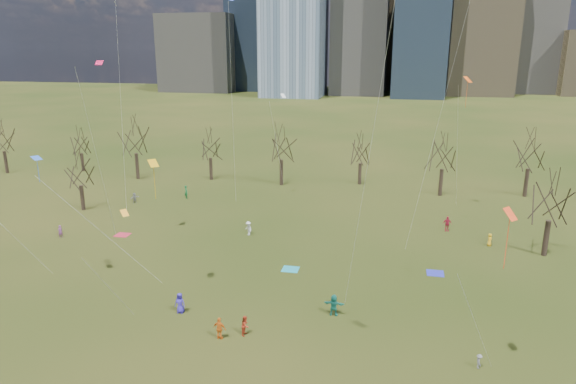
% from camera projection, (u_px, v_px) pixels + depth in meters
% --- Properties ---
extents(ground, '(500.00, 500.00, 0.00)m').
position_uv_depth(ground, '(257.00, 314.00, 41.68)').
color(ground, black).
rests_on(ground, ground).
extents(downtown_skyline, '(212.50, 78.00, 118.00)m').
position_uv_depth(downtown_skyline, '(374.00, 5.00, 229.83)').
color(downtown_skyline, slate).
rests_on(downtown_skyline, ground).
extents(bare_tree_row, '(113.04, 29.80, 9.50)m').
position_uv_depth(bare_tree_row, '(323.00, 152.00, 75.07)').
color(bare_tree_row, black).
rests_on(bare_tree_row, ground).
extents(blanket_teal, '(1.60, 1.50, 0.03)m').
position_uv_depth(blanket_teal, '(290.00, 269.00, 50.05)').
color(blanket_teal, teal).
rests_on(blanket_teal, ground).
extents(blanket_navy, '(1.60, 1.50, 0.03)m').
position_uv_depth(blanket_navy, '(435.00, 273.00, 49.19)').
color(blanket_navy, '#252CB1').
rests_on(blanket_navy, ground).
extents(blanket_crimson, '(1.60, 1.50, 0.03)m').
position_uv_depth(blanket_crimson, '(122.00, 235.00, 59.20)').
color(blanket_crimson, '#B62439').
rests_on(blanket_crimson, ground).
extents(person_0, '(0.85, 0.55, 1.73)m').
position_uv_depth(person_0, '(180.00, 303.00, 41.67)').
color(person_0, '#3326A7').
rests_on(person_0, ground).
extents(person_2, '(0.65, 0.80, 1.55)m').
position_uv_depth(person_2, '(245.00, 325.00, 38.49)').
color(person_2, '#AE2F18').
rests_on(person_2, ground).
extents(person_3, '(0.44, 0.70, 1.03)m').
position_uv_depth(person_3, '(479.00, 361.00, 34.53)').
color(person_3, slate).
rests_on(person_3, ground).
extents(person_4, '(1.09, 0.60, 1.75)m').
position_uv_depth(person_4, '(220.00, 329.00, 37.87)').
color(person_4, orange).
rests_on(person_4, ground).
extents(person_5, '(1.69, 0.60, 1.80)m').
position_uv_depth(person_5, '(334.00, 305.00, 41.27)').
color(person_5, '#1A796A').
rests_on(person_5, ground).
extents(person_7, '(0.55, 0.64, 1.48)m').
position_uv_depth(person_7, '(60.00, 231.00, 58.22)').
color(person_7, '#874386').
rests_on(person_7, ground).
extents(person_9, '(1.20, 1.16, 1.64)m').
position_uv_depth(person_9, '(248.00, 228.00, 59.00)').
color(person_9, silver).
rests_on(person_9, ground).
extents(person_10, '(1.12, 0.61, 1.81)m').
position_uv_depth(person_10, '(447.00, 224.00, 60.25)').
color(person_10, '#B31936').
rests_on(person_10, ground).
extents(person_11, '(1.10, 1.36, 1.45)m').
position_uv_depth(person_11, '(135.00, 198.00, 71.22)').
color(person_11, slate).
rests_on(person_11, ground).
extents(person_12, '(0.61, 0.78, 1.42)m').
position_uv_depth(person_12, '(490.00, 240.00, 55.79)').
color(person_12, yellow).
rests_on(person_12, ground).
extents(person_13, '(0.78, 0.81, 1.87)m').
position_uv_depth(person_13, '(186.00, 192.00, 73.39)').
color(person_13, '#166733').
rests_on(person_13, ground).
extents(kites_airborne, '(55.98, 50.93, 36.54)m').
position_uv_depth(kites_airborne, '(348.00, 128.00, 46.19)').
color(kites_airborne, gold).
rests_on(kites_airborne, ground).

